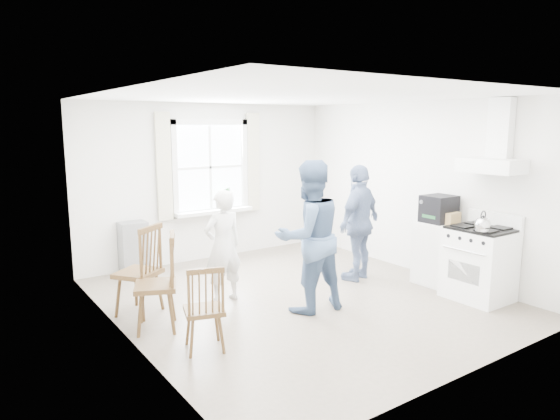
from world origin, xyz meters
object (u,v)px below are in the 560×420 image
(gas_stove, at_px, (479,263))
(person_mid, at_px, (309,237))
(low_cabinet, at_px, (438,253))
(windsor_chair_b, at_px, (205,300))
(person_right, at_px, (359,223))
(windsor_chair_c, at_px, (166,271))
(windsor_chair_a, at_px, (146,260))
(person_left, at_px, (223,246))
(stereo_stack, at_px, (439,209))

(gas_stove, bearing_deg, person_mid, 155.18)
(low_cabinet, bearing_deg, windsor_chair_b, -178.40)
(low_cabinet, relative_size, person_right, 0.53)
(person_right, bearing_deg, windsor_chair_b, -0.27)
(windsor_chair_c, distance_m, person_right, 3.02)
(windsor_chair_a, height_order, windsor_chair_c, windsor_chair_a)
(windsor_chair_b, relative_size, windsor_chair_c, 0.83)
(person_mid, bearing_deg, person_left, -46.63)
(windsor_chair_a, height_order, person_mid, person_mid)
(stereo_stack, height_order, windsor_chair_b, stereo_stack)
(person_mid, xyz_separation_m, person_right, (1.37, 0.56, -0.08))
(windsor_chair_c, bearing_deg, stereo_stack, -10.54)
(person_left, distance_m, person_mid, 1.14)
(low_cabinet, distance_m, person_right, 1.18)
(windsor_chair_c, xyz_separation_m, person_left, (0.94, 0.42, 0.06))
(stereo_stack, height_order, person_right, person_right)
(windsor_chair_b, height_order, person_mid, person_mid)
(low_cabinet, relative_size, windsor_chair_c, 0.82)
(stereo_stack, relative_size, person_right, 0.25)
(gas_stove, distance_m, person_right, 1.70)
(stereo_stack, xyz_separation_m, person_right, (-0.75, 0.80, -0.24))
(low_cabinet, distance_m, windsor_chair_b, 3.71)
(stereo_stack, bearing_deg, person_mid, 173.57)
(windsor_chair_a, bearing_deg, windsor_chair_c, -85.78)
(person_mid, relative_size, person_right, 1.09)
(gas_stove, distance_m, low_cabinet, 0.70)
(windsor_chair_c, height_order, person_right, person_right)
(stereo_stack, xyz_separation_m, windsor_chair_c, (-3.76, 0.70, -0.42))
(gas_stove, bearing_deg, windsor_chair_b, 170.68)
(windsor_chair_a, bearing_deg, person_left, -5.76)
(person_left, relative_size, person_right, 0.86)
(person_left, bearing_deg, windsor_chair_a, -7.63)
(low_cabinet, height_order, windsor_chair_b, windsor_chair_b)
(low_cabinet, bearing_deg, person_right, 133.15)
(low_cabinet, height_order, person_mid, person_mid)
(windsor_chair_a, relative_size, person_left, 0.76)
(person_left, bearing_deg, person_mid, 126.87)
(windsor_chair_a, relative_size, person_right, 0.65)
(person_left, xyz_separation_m, person_right, (2.07, -0.32, 0.12))
(low_cabinet, xyz_separation_m, person_left, (-2.84, 1.13, 0.27))
(person_left, bearing_deg, windsor_chair_c, 22.10)
(person_mid, height_order, person_right, person_mid)
(low_cabinet, bearing_deg, person_left, 158.26)
(person_left, bearing_deg, low_cabinet, 156.39)
(gas_stove, bearing_deg, windsor_chair_a, 152.72)
(stereo_stack, bearing_deg, low_cabinet, -49.33)
(gas_stove, distance_m, windsor_chair_b, 3.68)
(windsor_chair_b, bearing_deg, person_mid, 12.82)
(low_cabinet, distance_m, windsor_chair_a, 4.01)
(windsor_chair_b, bearing_deg, low_cabinet, 1.60)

